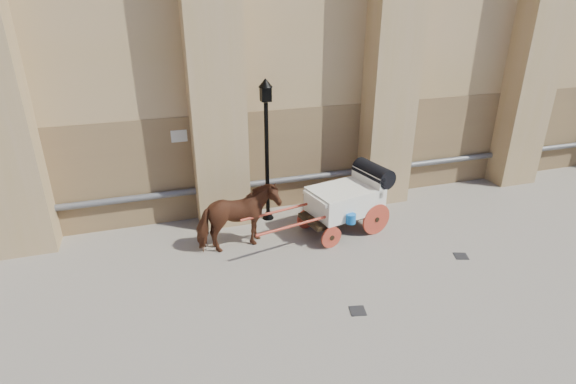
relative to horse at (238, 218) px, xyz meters
name	(u,v)px	position (x,y,z in m)	size (l,w,h in m)	color
ground	(297,285)	(0.90, -1.96, -0.86)	(90.00, 90.00, 0.00)	gray
horse	(238,218)	(0.00, 0.00, 0.00)	(0.93, 2.03, 1.72)	#57311B
carriage	(349,197)	(3.06, 0.11, 0.10)	(4.18, 1.89, 1.77)	black
street_lamp	(267,148)	(1.14, 1.40, 1.28)	(0.37, 0.37, 4.00)	black
drain_grate_near	(358,311)	(1.80, -3.18, -0.85)	(0.32, 0.32, 0.01)	black
drain_grate_far	(461,256)	(5.16, -2.05, -0.85)	(0.32, 0.32, 0.01)	black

